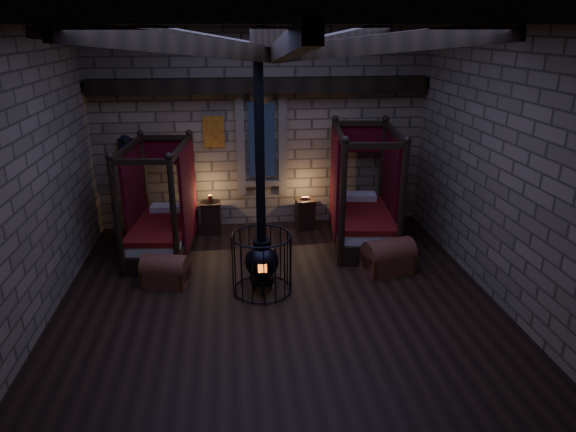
{
  "coord_description": "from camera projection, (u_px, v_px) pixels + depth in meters",
  "views": [
    {
      "loc": [
        -0.67,
        -7.33,
        4.19
      ],
      "look_at": [
        0.24,
        0.6,
        1.22
      ],
      "focal_mm": 32.0,
      "sensor_mm": 36.0,
      "label": 1
    }
  ],
  "objects": [
    {
      "name": "room",
      "position": [
        275.0,
        60.0,
        7.13
      ],
      "size": [
        7.02,
        7.02,
        4.29
      ],
      "color": "black",
      "rests_on": "ground"
    },
    {
      "name": "trunk_left",
      "position": [
        165.0,
        271.0,
        8.75
      ],
      "size": [
        0.86,
        0.66,
        0.56
      ],
      "rotation": [
        0.0,
        0.0,
        -0.26
      ],
      "color": "brown",
      "rests_on": "ground"
    },
    {
      "name": "trunk_right",
      "position": [
        388.0,
        257.0,
        9.21
      ],
      "size": [
        0.96,
        0.73,
        0.63
      ],
      "rotation": [
        0.0,
        0.0,
        0.23
      ],
      "color": "brown",
      "rests_on": "ground"
    },
    {
      "name": "nightstand_right",
      "position": [
        305.0,
        214.0,
        11.17
      ],
      "size": [
        0.45,
        0.43,
        0.72
      ],
      "rotation": [
        0.0,
        0.0,
        0.09
      ],
      "color": "black",
      "rests_on": "ground"
    },
    {
      "name": "nightstand_left",
      "position": [
        211.0,
        217.0,
        10.93
      ],
      "size": [
        0.44,
        0.42,
        0.85
      ],
      "rotation": [
        0.0,
        0.0,
        -0.0
      ],
      "color": "black",
      "rests_on": "ground"
    },
    {
      "name": "stove",
      "position": [
        262.0,
        258.0,
        8.41
      ],
      "size": [
        0.99,
        0.99,
        4.05
      ],
      "rotation": [
        0.0,
        0.0,
        -0.03
      ],
      "color": "black",
      "rests_on": "ground"
    },
    {
      "name": "bed_left",
      "position": [
        162.0,
        227.0,
        9.94
      ],
      "size": [
        1.28,
        2.15,
        2.14
      ],
      "rotation": [
        0.0,
        0.0,
        -0.1
      ],
      "color": "black",
      "rests_on": "ground"
    },
    {
      "name": "bed_right",
      "position": [
        362.0,
        215.0,
        10.4
      ],
      "size": [
        1.43,
        2.34,
        2.32
      ],
      "rotation": [
        0.0,
        0.0,
        -0.12
      ],
      "color": "black",
      "rests_on": "ground"
    }
  ]
}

